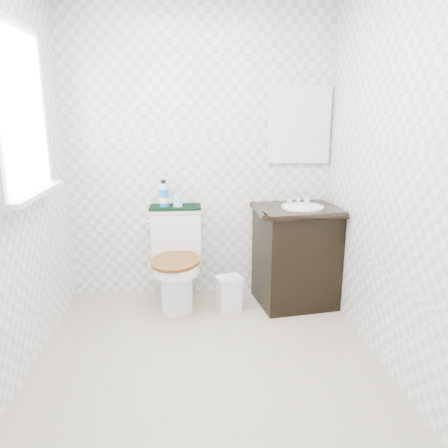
{
  "coord_description": "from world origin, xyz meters",
  "views": [
    {
      "loc": [
        -0.11,
        -2.43,
        1.56
      ],
      "look_at": [
        0.16,
        0.75,
        0.73
      ],
      "focal_mm": 35.0,
      "sensor_mm": 36.0,
      "label": 1
    }
  ],
  "objects": [
    {
      "name": "towel",
      "position": [
        -0.21,
        1.09,
        0.8
      ],
      "size": [
        0.42,
        0.22,
        0.02
      ],
      "primitive_type": "cube",
      "color": "black",
      "rests_on": "toilet"
    },
    {
      "name": "toilet",
      "position": [
        -0.21,
        0.97,
        0.35
      ],
      "size": [
        0.43,
        0.65,
        0.79
      ],
      "color": "white",
      "rests_on": "floor"
    },
    {
      "name": "window",
      "position": [
        -1.07,
        0.25,
        1.55
      ],
      "size": [
        0.02,
        0.7,
        0.9
      ],
      "primitive_type": "cube",
      "color": "white",
      "rests_on": "wall_left"
    },
    {
      "name": "wall_front",
      "position": [
        0.0,
        -1.2,
        1.2
      ],
      "size": [
        2.4,
        0.0,
        2.4
      ],
      "primitive_type": "plane",
      "rotation": [
        -1.57,
        0.0,
        0.0
      ],
      "color": "white",
      "rests_on": "ground"
    },
    {
      "name": "wall_left",
      "position": [
        -1.1,
        0.0,
        1.2
      ],
      "size": [
        0.0,
        2.4,
        2.4
      ],
      "primitive_type": "plane",
      "rotation": [
        1.57,
        0.0,
        1.57
      ],
      "color": "white",
      "rests_on": "ground"
    },
    {
      "name": "cup",
      "position": [
        -0.19,
        1.08,
        0.85
      ],
      "size": [
        0.08,
        0.08,
        0.1
      ],
      "primitive_type": "cone",
      "color": "#8DCEE8",
      "rests_on": "towel"
    },
    {
      "name": "mirror",
      "position": [
        0.82,
        1.18,
        1.45
      ],
      "size": [
        0.5,
        0.02,
        0.6
      ],
      "primitive_type": "cube",
      "color": "silver",
      "rests_on": "wall_back"
    },
    {
      "name": "soap_bar",
      "position": [
        0.72,
        1.0,
        0.83
      ],
      "size": [
        0.08,
        0.05,
        0.02
      ],
      "primitive_type": "ellipsoid",
      "color": "#166E68",
      "rests_on": "vanity"
    },
    {
      "name": "wall_back",
      "position": [
        0.0,
        1.2,
        1.2
      ],
      "size": [
        2.4,
        0.0,
        2.4
      ],
      "primitive_type": "plane",
      "rotation": [
        1.57,
        0.0,
        0.0
      ],
      "color": "white",
      "rests_on": "ground"
    },
    {
      "name": "trash_bin",
      "position": [
        0.21,
        0.8,
        0.15
      ],
      "size": [
        0.23,
        0.21,
        0.28
      ],
      "color": "white",
      "rests_on": "floor"
    },
    {
      "name": "vanity",
      "position": [
        0.77,
        0.9,
        0.43
      ],
      "size": [
        0.71,
        0.63,
        0.92
      ],
      "color": "black",
      "rests_on": "floor"
    },
    {
      "name": "mouthwash_bottle",
      "position": [
        -0.3,
        1.09,
        0.91
      ],
      "size": [
        0.08,
        0.08,
        0.22
      ],
      "color": "blue",
      "rests_on": "towel"
    },
    {
      "name": "floor",
      "position": [
        0.0,
        0.0,
        0.0
      ],
      "size": [
        2.4,
        2.4,
        0.0
      ],
      "primitive_type": "plane",
      "color": "#ADA18B",
      "rests_on": "ground"
    },
    {
      "name": "wall_right",
      "position": [
        1.1,
        0.0,
        1.2
      ],
      "size": [
        0.0,
        2.4,
        2.4
      ],
      "primitive_type": "plane",
      "rotation": [
        1.57,
        0.0,
        -1.57
      ],
      "color": "white",
      "rests_on": "ground"
    }
  ]
}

